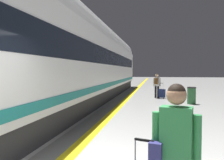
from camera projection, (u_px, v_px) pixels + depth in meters
safety_line_strip at (124, 101)px, 13.05m from camera, size 0.36×80.00×0.01m
tactile_edge_band at (118, 101)px, 13.12m from camera, size 0.71×80.00×0.01m
high_speed_train at (72, 56)px, 10.75m from camera, size 2.94×31.12×4.97m
traveller_foreground at (174, 148)px, 2.39m from camera, size 0.54×0.29×1.64m
passenger_near at (157, 83)px, 14.39m from camera, size 0.48×0.38×1.61m
suitcase_near at (162, 93)px, 14.23m from camera, size 0.44×0.38×0.99m
waste_bin at (191, 95)px, 11.86m from camera, size 0.46×0.46×0.91m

